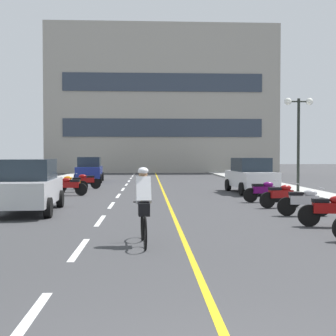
{
  "coord_description": "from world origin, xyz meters",
  "views": [
    {
      "loc": [
        -0.58,
        -3.14,
        1.96
      ],
      "look_at": [
        0.49,
        20.12,
        1.27
      ],
      "focal_mm": 46.93,
      "sensor_mm": 36.0,
      "label": 1
    }
  ],
  "objects": [
    {
      "name": "lane_dash_8",
      "position": [
        -2.0,
        34.0,
        0.0
      ],
      "size": [
        0.14,
        2.2,
        0.01
      ],
      "primitive_type": "cube",
      "color": "silver",
      "rests_on": "ground"
    },
    {
      "name": "motorcycle_7",
      "position": [
        -4.61,
        20.22,
        0.47
      ],
      "size": [
        1.69,
        0.6,
        0.92
      ],
      "color": "black",
      "rests_on": "ground"
    },
    {
      "name": "lane_dash_0",
      "position": [
        -2.0,
        2.0,
        0.0
      ],
      "size": [
        0.14,
        2.2,
        0.01
      ],
      "primitive_type": "cube",
      "color": "silver",
      "rests_on": "ground"
    },
    {
      "name": "curb_left",
      "position": [
        -7.2,
        24.0,
        0.06
      ],
      "size": [
        2.4,
        72.0,
        0.12
      ],
      "primitive_type": "cube",
      "color": "#A8A8A3",
      "rests_on": "ground"
    },
    {
      "name": "parked_car_far",
      "position": [
        -4.83,
        29.07,
        0.92
      ],
      "size": [
        2.11,
        4.29,
        1.82
      ],
      "color": "black",
      "rests_on": "ground"
    },
    {
      "name": "lane_dash_1",
      "position": [
        -2.0,
        6.0,
        0.0
      ],
      "size": [
        0.14,
        2.2,
        0.01
      ],
      "primitive_type": "cube",
      "color": "silver",
      "rests_on": "ground"
    },
    {
      "name": "lane_dash_11",
      "position": [
        -2.0,
        46.0,
        0.0
      ],
      "size": [
        0.14,
        2.2,
        0.01
      ],
      "primitive_type": "cube",
      "color": "silver",
      "rests_on": "ground"
    },
    {
      "name": "lane_dash_3",
      "position": [
        -2.0,
        14.0,
        0.0
      ],
      "size": [
        0.14,
        2.2,
        0.01
      ],
      "primitive_type": "cube",
      "color": "silver",
      "rests_on": "ground"
    },
    {
      "name": "motorcycle_2",
      "position": [
        4.39,
        8.56,
        0.47
      ],
      "size": [
        1.69,
        0.6,
        0.92
      ],
      "color": "black",
      "rests_on": "ground"
    },
    {
      "name": "lane_dash_9",
      "position": [
        -2.0,
        38.0,
        0.0
      ],
      "size": [
        0.14,
        2.2,
        0.01
      ],
      "primitive_type": "cube",
      "color": "silver",
      "rests_on": "ground"
    },
    {
      "name": "motorcycle_5",
      "position": [
        4.23,
        14.83,
        0.47
      ],
      "size": [
        1.7,
        0.6,
        0.92
      ],
      "color": "black",
      "rests_on": "ground"
    },
    {
      "name": "lane_dash_5",
      "position": [
        -2.0,
        22.0,
        0.0
      ],
      "size": [
        0.14,
        2.2,
        0.01
      ],
      "primitive_type": "cube",
      "color": "silver",
      "rests_on": "ground"
    },
    {
      "name": "motorcycle_6",
      "position": [
        -4.36,
        18.28,
        0.47
      ],
      "size": [
        1.7,
        0.6,
        0.92
      ],
      "color": "black",
      "rests_on": "ground"
    },
    {
      "name": "lane_dash_10",
      "position": [
        -2.0,
        42.0,
        0.0
      ],
      "size": [
        0.14,
        2.2,
        0.01
      ],
      "primitive_type": "cube",
      "color": "silver",
      "rests_on": "ground"
    },
    {
      "name": "lane_dash_4",
      "position": [
        -2.0,
        18.0,
        0.0
      ],
      "size": [
        0.14,
        2.2,
        0.01
      ],
      "primitive_type": "cube",
      "color": "silver",
      "rests_on": "ground"
    },
    {
      "name": "cyclist_rider",
      "position": [
        -0.67,
        6.46,
        0.89
      ],
      "size": [
        0.42,
        1.77,
        1.71
      ],
      "color": "black",
      "rests_on": "ground"
    },
    {
      "name": "ground_plane",
      "position": [
        0.0,
        21.0,
        0.0
      ],
      "size": [
        140.0,
        140.0,
        0.0
      ],
      "primitive_type": "plane",
      "color": "#38383A"
    },
    {
      "name": "parked_car_near",
      "position": [
        -4.63,
        12.0,
        0.92
      ],
      "size": [
        2.13,
        4.3,
        1.82
      ],
      "color": "black",
      "rests_on": "ground"
    },
    {
      "name": "motorcycle_3",
      "position": [
        4.45,
        10.71,
        0.47
      ],
      "size": [
        1.7,
        0.6,
        0.92
      ],
      "color": "black",
      "rests_on": "ground"
    },
    {
      "name": "curb_right",
      "position": [
        7.2,
        24.0,
        0.06
      ],
      "size": [
        2.4,
        72.0,
        0.12
      ],
      "primitive_type": "cube",
      "color": "#A8A8A3",
      "rests_on": "ground"
    },
    {
      "name": "office_building",
      "position": [
        1.11,
        48.01,
        8.26
      ],
      "size": [
        25.98,
        6.14,
        16.53
      ],
      "color": "#9E998E",
      "rests_on": "ground"
    },
    {
      "name": "street_lamp_mid",
      "position": [
        7.02,
        18.68,
        3.61
      ],
      "size": [
        1.46,
        0.36,
        4.72
      ],
      "color": "black",
      "rests_on": "curb_right"
    },
    {
      "name": "centre_line_yellow",
      "position": [
        0.25,
        24.0,
        0.0
      ],
      "size": [
        0.12,
        66.0,
        0.01
      ],
      "primitive_type": "cube",
      "color": "gold",
      "rests_on": "ground"
    },
    {
      "name": "lane_dash_7",
      "position": [
        -2.0,
        30.0,
        0.0
      ],
      "size": [
        0.14,
        2.2,
        0.01
      ],
      "primitive_type": "cube",
      "color": "silver",
      "rests_on": "ground"
    },
    {
      "name": "motorcycle_4",
      "position": [
        4.37,
        12.9,
        0.47
      ],
      "size": [
        1.68,
        0.64,
        0.92
      ],
      "color": "black",
      "rests_on": "ground"
    },
    {
      "name": "lane_dash_6",
      "position": [
        -2.0,
        26.0,
        0.0
      ],
      "size": [
        0.14,
        2.2,
        0.01
      ],
      "primitive_type": "cube",
      "color": "silver",
      "rests_on": "ground"
    },
    {
      "name": "motorcycle_8",
      "position": [
        -4.15,
        22.31,
        0.47
      ],
      "size": [
        1.67,
        0.71,
        0.92
      ],
      "color": "black",
      "rests_on": "ground"
    },
    {
      "name": "parked_car_mid",
      "position": [
        4.76,
        19.36,
        0.92
      ],
      "size": [
        2.14,
        4.3,
        1.82
      ],
      "color": "black",
      "rests_on": "ground"
    },
    {
      "name": "lane_dash_2",
      "position": [
        -2.0,
        10.0,
        0.0
      ],
      "size": [
        0.14,
        2.2,
        0.01
      ],
      "primitive_type": "cube",
      "color": "silver",
      "rests_on": "ground"
    }
  ]
}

